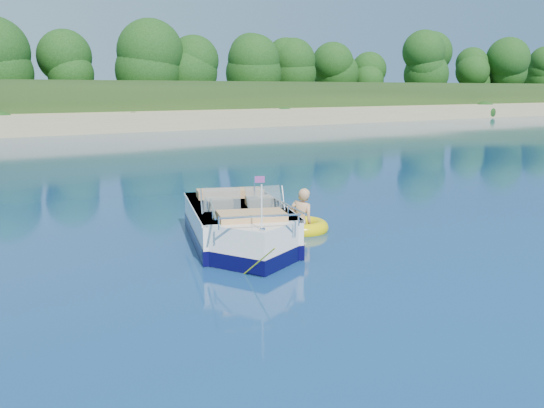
% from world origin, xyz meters
% --- Properties ---
extents(ground, '(160.00, 160.00, 0.00)m').
position_xyz_m(ground, '(0.00, 0.00, 0.00)').
color(ground, '#0A1F46').
rests_on(ground, ground).
extents(motorboat, '(3.22, 5.35, 1.87)m').
position_xyz_m(motorboat, '(-2.37, 0.18, 0.36)').
color(motorboat, white).
rests_on(motorboat, ground).
extents(tow_tube, '(1.68, 1.68, 0.35)m').
position_xyz_m(tow_tube, '(-0.51, 0.53, 0.09)').
color(tow_tube, '#F0D402').
rests_on(tow_tube, ground).
extents(boy, '(0.78, 0.95, 1.71)m').
position_xyz_m(boy, '(-0.56, 0.51, 0.00)').
color(boy, tan).
rests_on(boy, ground).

